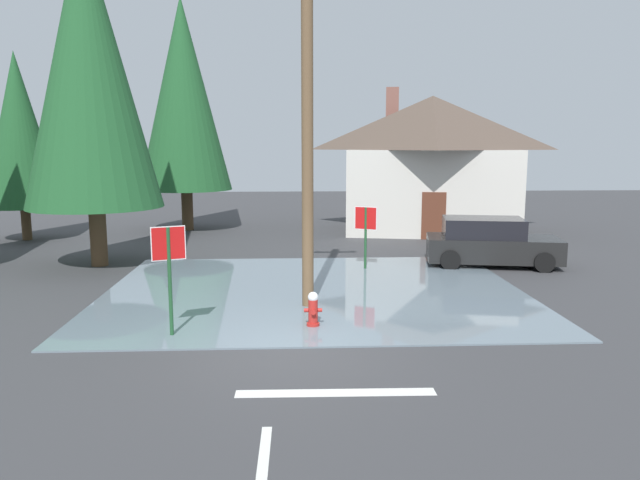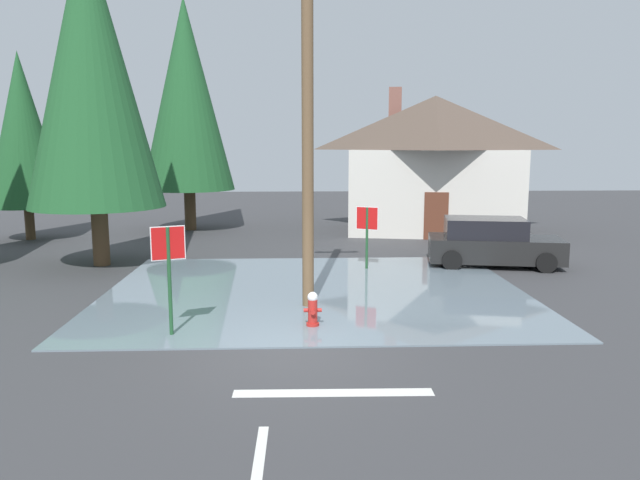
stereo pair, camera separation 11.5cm
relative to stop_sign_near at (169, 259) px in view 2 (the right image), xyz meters
name	(u,v)px [view 2 (the right image)]	position (x,y,z in m)	size (l,w,h in m)	color
ground_plane	(289,351)	(2.46, -0.89, -1.70)	(80.00, 80.00, 0.10)	#38383A
flood_puddle	(315,291)	(3.12, 3.74, -1.63)	(11.24, 9.28, 0.04)	slate
lane_stop_bar	(333,393)	(3.19, -3.04, -1.65)	(3.23, 0.30, 0.01)	silver
stop_sign_near	(169,259)	(0.00, 0.00, 0.00)	(0.66, 0.28, 2.32)	#1E4C28
fire_hydrant	(313,310)	(2.96, 0.50, -1.26)	(0.40, 0.34, 0.79)	#AD231E
utility_pole	(308,110)	(2.90, 2.19, 3.10)	(1.60, 0.28, 9.14)	brown
stop_sign_far	(367,225)	(4.87, 6.55, -0.21)	(0.67, 0.34, 2.02)	#1E4C28
house	(434,161)	(9.01, 15.43, 1.55)	(8.97, 7.70, 6.64)	beige
parked_car	(492,243)	(9.06, 7.04, -0.90)	(4.51, 2.70, 1.57)	black
pine_tree_tall_left	(91,68)	(-3.83, 7.63, 4.68)	(4.31, 4.31, 10.76)	#4C3823
pine_tree_mid_left	(186,95)	(-2.33, 15.96, 4.54)	(4.21, 4.21, 10.51)	#4C3823
pine_tree_far_center	(23,130)	(-8.59, 13.30, 2.89)	(3.08, 3.08, 7.71)	#4C3823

